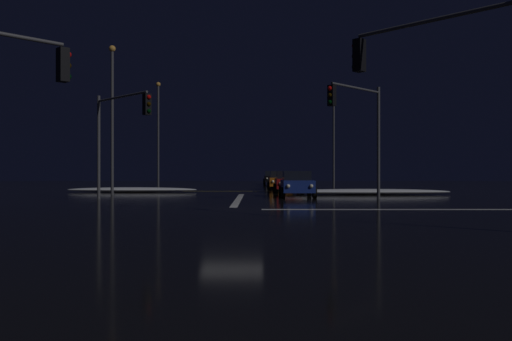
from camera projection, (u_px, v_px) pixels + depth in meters
ground at (234, 211)px, 20.94m from camera, size 120.00×120.00×0.10m
stop_line_north at (241, 199)px, 28.37m from camera, size 0.35×12.66×0.01m
centre_line_ns at (246, 191)px, 39.97m from camera, size 22.00×0.15×0.01m
crosswalk_bar_east at (419, 209)px, 20.90m from camera, size 12.66×0.40×0.01m
snow_bank_left_curb at (135, 190)px, 38.23m from camera, size 9.63×1.50×0.36m
snow_bank_right_curb at (368, 192)px, 34.10m from camera, size 11.35×1.50×0.38m
sedan_blue at (299, 184)px, 31.01m from camera, size 2.02×4.33×1.57m
sedan_red at (290, 182)px, 37.37m from camera, size 2.02×4.33×1.57m
sedan_orange at (282, 180)px, 43.45m from camera, size 2.02×4.33×1.57m
sedan_green at (284, 179)px, 48.76m from camera, size 2.02×4.33×1.57m
sedan_white at (281, 178)px, 54.13m from camera, size 2.02×4.33×1.57m
sedan_black at (274, 178)px, 60.71m from camera, size 2.02×4.33×1.57m
traffic_signal_ne at (362, 119)px, 27.43m from camera, size 3.38×3.38×6.27m
traffic_signal_se at (446, 73)px, 14.60m from camera, size 3.83×3.83×6.23m
traffic_signal_nw at (121, 124)px, 27.27m from camera, size 3.75×3.75×5.78m
streetlamp_left_far at (161, 127)px, 50.01m from camera, size 0.44×0.44×10.22m
streetlamp_left_near at (115, 110)px, 34.01m from camera, size 0.44×0.44×9.88m
streetlamp_right_far at (336, 131)px, 49.93m from camera, size 0.44×0.44×9.47m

